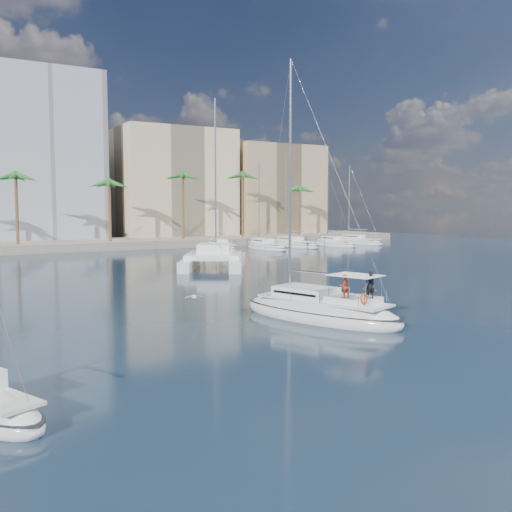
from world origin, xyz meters
TOP-DOWN VIEW (x-y plane):
  - ground at (0.00, 0.00)m, footprint 160.00×160.00m
  - quay at (0.00, 61.00)m, footprint 120.00×14.00m
  - building_beige at (22.00, 70.00)m, footprint 20.00×14.00m
  - building_tan_right at (42.00, 68.00)m, footprint 18.00×12.00m
  - palm_centre at (0.00, 57.00)m, footprint 3.60×3.60m
  - palm_right at (34.00, 57.00)m, footprint 3.60×3.60m
  - main_sloop at (2.00, -0.84)m, footprint 6.53×11.20m
  - catamaran at (9.06, 27.11)m, footprint 11.70×13.78m
  - seagull at (-3.76, 4.07)m, footprint 1.18×0.51m
  - moored_yacht_a at (20.00, 47.00)m, footprint 3.37×9.52m
  - moored_yacht_b at (26.50, 45.00)m, footprint 3.32×10.83m
  - moored_yacht_c at (33.00, 47.00)m, footprint 3.98×12.33m
  - moored_yacht_d at (39.50, 45.00)m, footprint 3.52×9.55m
  - moored_yacht_e at (46.00, 47.00)m, footprint 4.61×11.11m

SIDE VIEW (x-z plane):
  - ground at x=0.00m, z-range 0.00..0.00m
  - moored_yacht_a at x=20.00m, z-range -5.95..5.95m
  - moored_yacht_b at x=26.50m, z-range -6.86..6.86m
  - moored_yacht_c at x=33.00m, z-range -7.77..7.77m
  - moored_yacht_d at x=39.50m, z-range -5.95..5.95m
  - moored_yacht_e at x=46.00m, z-range -6.86..6.86m
  - main_sloop at x=2.00m, z-range -7.42..8.43m
  - quay at x=0.00m, z-range 0.00..1.20m
  - seagull at x=-3.76m, z-range 1.02..1.23m
  - catamaran at x=9.06m, z-range -7.84..10.15m
  - building_tan_right at x=42.00m, z-range 0.00..18.00m
  - building_beige at x=22.00m, z-range 0.00..20.00m
  - palm_centre at x=0.00m, z-range 4.13..16.43m
  - palm_right at x=34.00m, z-range 4.13..16.43m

